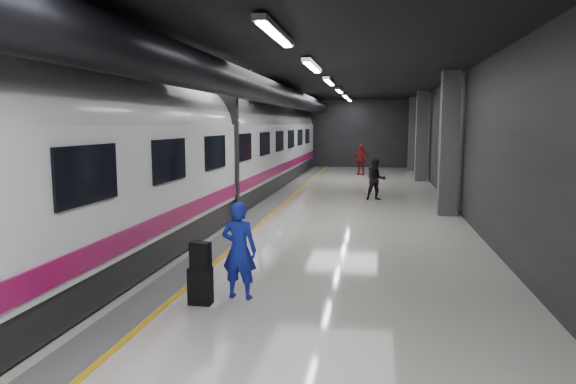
{
  "coord_description": "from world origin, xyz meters",
  "views": [
    {
      "loc": [
        2.3,
        -14.75,
        2.87
      ],
      "look_at": [
        0.17,
        -2.3,
        1.19
      ],
      "focal_mm": 32.0,
      "sensor_mm": 36.0,
      "label": 1
    }
  ],
  "objects": [
    {
      "name": "shoulder_bag",
      "position": [
        -0.4,
        -7.18,
        0.81
      ],
      "size": [
        0.34,
        0.22,
        0.42
      ],
      "primitive_type": "cube",
      "rotation": [
        0.0,
        0.0,
        -0.16
      ],
      "color": "black",
      "rests_on": "suitcase_main"
    },
    {
      "name": "suitcase_far",
      "position": [
        2.15,
        13.13,
        0.27
      ],
      "size": [
        0.42,
        0.34,
        0.53
      ],
      "primitive_type": "cube",
      "rotation": [
        0.0,
        0.0,
        -0.35
      ],
      "color": "black",
      "rests_on": "ground"
    },
    {
      "name": "traveler_main",
      "position": [
        0.12,
        -6.77,
        0.81
      ],
      "size": [
        0.63,
        0.45,
        1.63
      ],
      "primitive_type": "imported",
      "rotation": [
        0.0,
        0.0,
        3.04
      ],
      "color": "#1C32D4",
      "rests_on": "ground"
    },
    {
      "name": "train",
      "position": [
        -3.25,
        -0.0,
        2.07
      ],
      "size": [
        3.05,
        38.0,
        4.05
      ],
      "color": "black",
      "rests_on": "ground"
    },
    {
      "name": "traveler_far_a",
      "position": [
        2.33,
        4.84,
        0.78
      ],
      "size": [
        0.87,
        0.75,
        1.56
      ],
      "primitive_type": "imported",
      "rotation": [
        0.0,
        0.0,
        0.24
      ],
      "color": "black",
      "rests_on": "ground"
    },
    {
      "name": "platform_hall",
      "position": [
        -0.29,
        0.96,
        3.54
      ],
      "size": [
        10.02,
        40.02,
        4.51
      ],
      "color": "black",
      "rests_on": "ground"
    },
    {
      "name": "traveler_far_b",
      "position": [
        1.46,
        14.65,
        0.86
      ],
      "size": [
        1.09,
        0.68,
        1.73
      ],
      "primitive_type": "imported",
      "rotation": [
        0.0,
        0.0,
        -0.28
      ],
      "color": "maroon",
      "rests_on": "ground"
    },
    {
      "name": "suitcase_main",
      "position": [
        -0.42,
        -7.16,
        0.3
      ],
      "size": [
        0.37,
        0.23,
        0.6
      ],
      "primitive_type": "cube",
      "rotation": [
        0.0,
        0.0,
        -0.01
      ],
      "color": "black",
      "rests_on": "ground"
    },
    {
      "name": "ground",
      "position": [
        0.0,
        0.0,
        0.0
      ],
      "size": [
        40.0,
        40.0,
        0.0
      ],
      "primitive_type": "plane",
      "color": "silver",
      "rests_on": "ground"
    }
  ]
}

